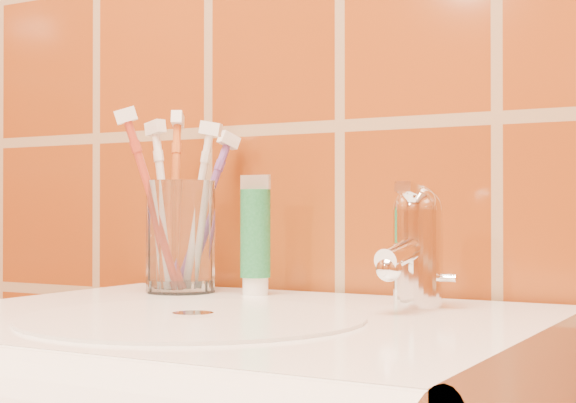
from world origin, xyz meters
The scene contains 8 objects.
glass_tumbler centered at (-0.16, 1.11, 0.91)m, with size 0.08×0.08×0.13m, color white.
toothpaste_tube centered at (-0.07, 1.12, 0.91)m, with size 0.04×0.03×0.13m.
faucet centered at (0.14, 1.09, 0.91)m, with size 0.05×0.11×0.12m.
toothbrush_0 centered at (-0.18, 1.12, 0.95)m, with size 0.05×0.07×0.22m, color orange, non-canonical shape.
toothbrush_1 centered at (-0.18, 1.10, 0.95)m, with size 0.06×0.03×0.20m, color white, non-canonical shape.
toothbrush_2 centered at (-0.15, 1.12, 0.95)m, with size 0.06×0.03×0.20m, color silver, non-canonical shape.
toothbrush_3 centered at (-0.15, 1.14, 0.94)m, with size 0.05×0.09×0.19m, color #74489B, non-canonical shape.
toothbrush_4 centered at (-0.18, 1.08, 0.95)m, with size 0.07×0.06×0.22m, color #AD3925, non-canonical shape.
Camera 1 is at (0.44, 0.29, 0.94)m, focal length 55.00 mm.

